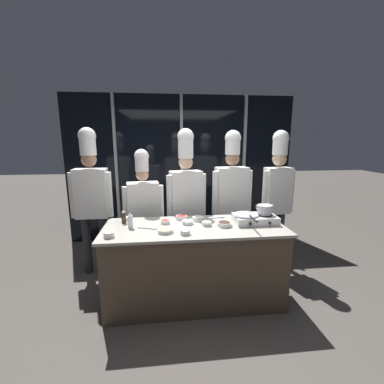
{
  "coord_description": "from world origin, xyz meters",
  "views": [
    {
      "loc": [
        -0.34,
        -2.8,
        1.92
      ],
      "look_at": [
        0.0,
        0.25,
        1.28
      ],
      "focal_mm": 24.0,
      "sensor_mm": 36.0,
      "label": 1
    }
  ],
  "objects": [
    {
      "name": "squeeze_bottle_soy",
      "position": [
        -0.82,
        0.2,
        1.01
      ],
      "size": [
        0.05,
        0.05,
        0.17
      ],
      "color": "#332319",
      "rests_on": "demo_counter"
    },
    {
      "name": "stock_pot",
      "position": [
        0.85,
        0.05,
        1.09
      ],
      "size": [
        0.2,
        0.18,
        0.12
      ],
      "color": "#B7BABF",
      "rests_on": "portable_stove"
    },
    {
      "name": "prep_bowl_chili_flakes",
      "position": [
        -0.34,
        0.13,
        0.95
      ],
      "size": [
        0.11,
        0.11,
        0.04
      ],
      "color": "white",
      "rests_on": "demo_counter"
    },
    {
      "name": "squeeze_bottle_clear",
      "position": [
        -0.72,
        0.02,
        1.02
      ],
      "size": [
        0.06,
        0.06,
        0.18
      ],
      "color": "white",
      "rests_on": "demo_counter"
    },
    {
      "name": "frying_pan",
      "position": [
        0.62,
        0.04,
        1.05
      ],
      "size": [
        0.3,
        0.52,
        0.04
      ],
      "color": "#ADAFB5",
      "rests_on": "portable_stove"
    },
    {
      "name": "prep_bowl_mushrooms",
      "position": [
        -0.34,
        -0.17,
        0.95
      ],
      "size": [
        0.17,
        0.17,
        0.04
      ],
      "color": "white",
      "rests_on": "demo_counter"
    },
    {
      "name": "serving_spoon_slotted",
      "position": [
        -0.5,
        -0.04,
        0.94
      ],
      "size": [
        0.22,
        0.09,
        0.02
      ],
      "color": "#B2B5BA",
      "rests_on": "demo_counter"
    },
    {
      "name": "prep_bowl_noodles",
      "position": [
        -0.91,
        -0.24,
        0.96
      ],
      "size": [
        0.11,
        0.11,
        0.06
      ],
      "color": "white",
      "rests_on": "demo_counter"
    },
    {
      "name": "serving_spoon_solid",
      "position": [
        0.35,
        0.28,
        0.94
      ],
      "size": [
        0.23,
        0.09,
        0.02
      ],
      "color": "#B2B5BA",
      "rests_on": "demo_counter"
    },
    {
      "name": "prep_bowl_garlic",
      "position": [
        -0.07,
        0.08,
        0.96
      ],
      "size": [
        0.14,
        0.14,
        0.04
      ],
      "color": "white",
      "rests_on": "demo_counter"
    },
    {
      "name": "chef_head",
      "position": [
        -1.34,
        0.8,
        1.21
      ],
      "size": [
        0.57,
        0.23,
        2.07
      ],
      "rotation": [
        0.0,
        0.0,
        3.14
      ],
      "color": "#232326",
      "rests_on": "ground_plane"
    },
    {
      "name": "chef_sous",
      "position": [
        -0.63,
        0.77,
        1.01
      ],
      "size": [
        0.57,
        0.28,
        1.78
      ],
      "rotation": [
        0.0,
        0.0,
        3.27
      ],
      "color": "#2D3856",
      "rests_on": "ground_plane"
    },
    {
      "name": "chef_pastry",
      "position": [
        0.65,
        0.81,
        1.18
      ],
      "size": [
        0.6,
        0.28,
        2.04
      ],
      "rotation": [
        0.0,
        0.0,
        3.25
      ],
      "color": "#232326",
      "rests_on": "ground_plane"
    },
    {
      "name": "ground_plane",
      "position": [
        0.0,
        0.0,
        0.0
      ],
      "size": [
        24.0,
        24.0,
        0.0
      ],
      "primitive_type": "plane",
      "color": "#47423D"
    },
    {
      "name": "chef_line",
      "position": [
        -0.03,
        0.71,
        1.19
      ],
      "size": [
        0.56,
        0.3,
        2.06
      ],
      "rotation": [
        0.0,
        0.0,
        3.34
      ],
      "color": "#4C4C51",
      "rests_on": "ground_plane"
    },
    {
      "name": "prep_bowl_rice",
      "position": [
        -0.13,
        -0.25,
        0.96
      ],
      "size": [
        0.11,
        0.11,
        0.05
      ],
      "color": "white",
      "rests_on": "demo_counter"
    },
    {
      "name": "window_wall_back",
      "position": [
        0.0,
        2.02,
        1.35
      ],
      "size": [
        4.2,
        0.09,
        2.7
      ],
      "color": "black",
      "rests_on": "ground_plane"
    },
    {
      "name": "chef_apprentice",
      "position": [
        1.31,
        0.72,
        1.24
      ],
      "size": [
        0.49,
        0.24,
        2.04
      ],
      "rotation": [
        0.0,
        0.0,
        3.25
      ],
      "color": "#2D3856",
      "rests_on": "ground_plane"
    },
    {
      "name": "portable_stove",
      "position": [
        0.74,
        0.04,
        0.98
      ],
      "size": [
        0.49,
        0.34,
        0.1
      ],
      "color": "silver",
      "rests_on": "demo_counter"
    },
    {
      "name": "prep_bowl_chicken",
      "position": [
        -0.81,
        0.32,
        0.95
      ],
      "size": [
        0.11,
        0.11,
        0.04
      ],
      "color": "white",
      "rests_on": "demo_counter"
    },
    {
      "name": "demo_counter",
      "position": [
        0.0,
        0.0,
        0.47
      ],
      "size": [
        2.08,
        0.82,
        0.93
      ],
      "color": "#4C3D2D",
      "rests_on": "ground_plane"
    },
    {
      "name": "prep_bowl_soy_glaze",
      "position": [
        0.34,
        -0.04,
        0.96
      ],
      "size": [
        0.17,
        0.17,
        0.05
      ],
      "color": "white",
      "rests_on": "demo_counter"
    },
    {
      "name": "prep_bowl_onion",
      "position": [
        0.07,
        0.21,
        0.96
      ],
      "size": [
        0.14,
        0.14,
        0.05
      ],
      "color": "white",
      "rests_on": "demo_counter"
    },
    {
      "name": "prep_bowl_bell_pepper",
      "position": [
        -0.13,
        0.28,
        0.96
      ],
      "size": [
        0.15,
        0.15,
        0.05
      ],
      "color": "white",
      "rests_on": "demo_counter"
    },
    {
      "name": "prep_bowl_ginger",
      "position": [
        0.14,
        -0.0,
        0.96
      ],
      "size": [
        0.11,
        0.11,
        0.05
      ],
      "color": "white",
      "rests_on": "demo_counter"
    }
  ]
}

